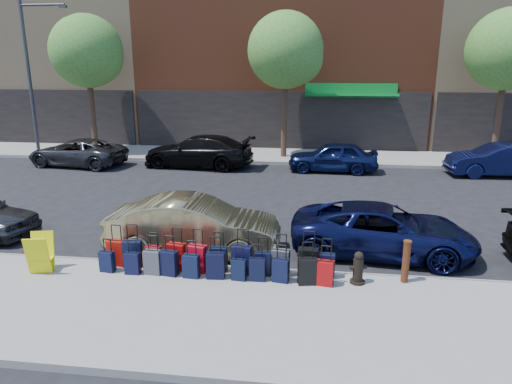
# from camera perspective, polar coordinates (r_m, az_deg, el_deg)

# --- Properties ---
(ground) EXTENTS (120.00, 120.00, 0.00)m
(ground) POSITION_cam_1_polar(r_m,az_deg,el_deg) (15.22, -0.97, -2.73)
(ground) COLOR black
(ground) RESTS_ON ground
(sidewalk_near) EXTENTS (60.00, 4.00, 0.15)m
(sidewalk_near) POSITION_cam_1_polar(r_m,az_deg,el_deg) (9.34, -6.95, -14.67)
(sidewalk_near) COLOR gray
(sidewalk_near) RESTS_ON ground
(sidewalk_far) EXTENTS (60.00, 4.00, 0.15)m
(sidewalk_far) POSITION_cam_1_polar(r_m,az_deg,el_deg) (24.85, 2.39, 4.58)
(sidewalk_far) COLOR gray
(sidewalk_far) RESTS_ON ground
(curb_near) EXTENTS (60.00, 0.08, 0.15)m
(curb_near) POSITION_cam_1_polar(r_m,az_deg,el_deg) (11.09, -4.37, -9.52)
(curb_near) COLOR gray
(curb_near) RESTS_ON ground
(curb_far) EXTENTS (60.00, 0.08, 0.15)m
(curb_far) POSITION_cam_1_polar(r_m,az_deg,el_deg) (22.87, 1.94, 3.64)
(curb_far) COLOR gray
(curb_far) RESTS_ON ground
(building_left) EXTENTS (15.00, 12.12, 16.00)m
(building_left) POSITION_cam_1_polar(r_m,az_deg,el_deg) (37.17, -23.17, 19.26)
(building_left) COLOR tan
(building_left) RESTS_ON ground
(tree_left) EXTENTS (3.80, 3.80, 7.27)m
(tree_left) POSITION_cam_1_polar(r_m,az_deg,el_deg) (26.66, -20.10, 15.97)
(tree_left) COLOR black
(tree_left) RESTS_ON sidewalk_far
(tree_center) EXTENTS (3.80, 3.80, 7.27)m
(tree_center) POSITION_cam_1_polar(r_m,az_deg,el_deg) (23.87, 4.03, 16.99)
(tree_center) COLOR black
(tree_center) RESTS_ON sidewalk_far
(tree_right) EXTENTS (3.80, 3.80, 7.27)m
(tree_right) POSITION_cam_1_polar(r_m,az_deg,el_deg) (25.47, 29.24, 15.05)
(tree_right) COLOR black
(tree_right) RESTS_ON sidewalk_far
(streetlight) EXTENTS (2.59, 0.18, 8.00)m
(streetlight) POSITION_cam_1_polar(r_m,az_deg,el_deg) (27.51, -26.24, 13.73)
(streetlight) COLOR #333338
(streetlight) RESTS_ON sidewalk_far
(suitcase_front_0) EXTENTS (0.43, 0.26, 1.00)m
(suitcase_front_0) POSITION_cam_1_polar(r_m,az_deg,el_deg) (11.44, -17.04, -7.26)
(suitcase_front_0) COLOR #9C110A
(suitcase_front_0) RESTS_ON sidewalk_near
(suitcase_front_1) EXTENTS (0.45, 0.28, 1.03)m
(suitcase_front_1) POSITION_cam_1_polar(r_m,az_deg,el_deg) (11.26, -15.15, -7.41)
(suitcase_front_1) COLOR black
(suitcase_front_1) RESTS_ON sidewalk_near
(suitcase_front_2) EXTENTS (0.38, 0.25, 0.86)m
(suitcase_front_2) POSITION_cam_1_polar(r_m,az_deg,el_deg) (11.08, -12.64, -7.92)
(suitcase_front_2) COLOR maroon
(suitcase_front_2) RESTS_ON sidewalk_near
(suitcase_front_3) EXTENTS (0.45, 0.30, 1.01)m
(suitcase_front_3) POSITION_cam_1_polar(r_m,az_deg,el_deg) (10.90, -9.90, -7.91)
(suitcase_front_3) COLOR #970A09
(suitcase_front_3) RESTS_ON sidewalk_near
(suitcase_front_4) EXTENTS (0.46, 0.32, 1.02)m
(suitcase_front_4) POSITION_cam_1_polar(r_m,az_deg,el_deg) (10.71, -7.35, -8.22)
(suitcase_front_4) COLOR #B40B1B
(suitcase_front_4) RESTS_ON sidewalk_near
(suitcase_front_5) EXTENTS (0.40, 0.22, 0.95)m
(suitcase_front_5) POSITION_cam_1_polar(r_m,az_deg,el_deg) (10.68, -4.69, -8.34)
(suitcase_front_5) COLOR black
(suitcase_front_5) RESTS_ON sidewalk_near
(suitcase_front_6) EXTENTS (0.47, 0.30, 1.07)m
(suitcase_front_6) POSITION_cam_1_polar(r_m,az_deg,el_deg) (10.52, -1.75, -8.45)
(suitcase_front_6) COLOR black
(suitcase_front_6) RESTS_ON sidewalk_near
(suitcase_front_7) EXTENTS (0.37, 0.21, 0.88)m
(suitcase_front_7) POSITION_cam_1_polar(r_m,az_deg,el_deg) (10.47, 0.84, -8.92)
(suitcase_front_7) COLOR black
(suitcase_front_7) RESTS_ON sidewalk_near
(suitcase_front_8) EXTENTS (0.43, 0.27, 0.97)m
(suitcase_front_8) POSITION_cam_1_polar(r_m,az_deg,el_deg) (10.48, 3.09, -8.74)
(suitcase_front_8) COLOR #3D3D42
(suitcase_front_8) RESTS_ON sidewalk_near
(suitcase_front_9) EXTENTS (0.46, 0.28, 1.06)m
(suitcase_front_9) POSITION_cam_1_polar(r_m,az_deg,el_deg) (10.45, 6.51, -8.72)
(suitcase_front_9) COLOR black
(suitcase_front_9) RESTS_ON sidewalk_near
(suitcase_front_10) EXTENTS (0.39, 0.22, 0.91)m
(suitcase_front_10) POSITION_cam_1_polar(r_m,az_deg,el_deg) (10.47, 8.75, -9.05)
(suitcase_front_10) COLOR black
(suitcase_front_10) RESTS_ON sidewalk_near
(suitcase_back_0) EXTENTS (0.35, 0.24, 0.79)m
(suitcase_back_0) POSITION_cam_1_polar(r_m,az_deg,el_deg) (11.19, -18.10, -8.24)
(suitcase_back_0) COLOR black
(suitcase_back_0) RESTS_ON sidewalk_near
(suitcase_back_1) EXTENTS (0.34, 0.20, 0.81)m
(suitcase_back_1) POSITION_cam_1_polar(r_m,az_deg,el_deg) (10.91, -15.19, -8.58)
(suitcase_back_1) COLOR black
(suitcase_back_1) RESTS_ON sidewalk_near
(suitcase_back_2) EXTENTS (0.40, 0.25, 0.92)m
(suitcase_back_2) POSITION_cam_1_polar(r_m,az_deg,el_deg) (10.78, -12.78, -8.53)
(suitcase_back_2) COLOR #424248
(suitcase_back_2) RESTS_ON sidewalk_near
(suitcase_back_3) EXTENTS (0.43, 0.30, 0.93)m
(suitcase_back_3) POSITION_cam_1_polar(r_m,az_deg,el_deg) (10.64, -10.81, -8.70)
(suitcase_back_3) COLOR black
(suitcase_back_3) RESTS_ON sidewalk_near
(suitcase_back_4) EXTENTS (0.38, 0.24, 0.86)m
(suitcase_back_4) POSITION_cam_1_polar(r_m,az_deg,el_deg) (10.46, -8.11, -9.14)
(suitcase_back_4) COLOR black
(suitcase_back_4) RESTS_ON sidewalk_near
(suitcase_back_5) EXTENTS (0.42, 0.27, 0.96)m
(suitcase_back_5) POSITION_cam_1_polar(r_m,az_deg,el_deg) (10.36, -5.07, -9.12)
(suitcase_back_5) COLOR black
(suitcase_back_5) RESTS_ON sidewalk_near
(suitcase_back_6) EXTENTS (0.34, 0.22, 0.77)m
(suitcase_back_6) POSITION_cam_1_polar(r_m,az_deg,el_deg) (10.27, -2.17, -9.67)
(suitcase_back_6) COLOR black
(suitcase_back_6) RESTS_ON sidewalk_near
(suitcase_back_7) EXTENTS (0.35, 0.21, 0.83)m
(suitcase_back_7) POSITION_cam_1_polar(r_m,az_deg,el_deg) (10.23, 0.15, -9.65)
(suitcase_back_7) COLOR black
(suitcase_back_7) RESTS_ON sidewalk_near
(suitcase_back_8) EXTENTS (0.39, 0.27, 0.85)m
(suitcase_back_8) POSITION_cam_1_polar(r_m,az_deg,el_deg) (10.18, 3.10, -9.75)
(suitcase_back_8) COLOR black
(suitcase_back_8) RESTS_ON sidewalk_near
(suitcase_back_9) EXTENTS (0.44, 0.30, 0.96)m
(suitcase_back_9) POSITION_cam_1_polar(r_m,az_deg,el_deg) (10.11, 6.44, -9.80)
(suitcase_back_9) COLOR black
(suitcase_back_9) RESTS_ON sidewalk_near
(suitcase_back_10) EXTENTS (0.41, 0.28, 0.89)m
(suitcase_back_10) POSITION_cam_1_polar(r_m,az_deg,el_deg) (10.13, 8.59, -9.97)
(suitcase_back_10) COLOR #9F0A0C
(suitcase_back_10) RESTS_ON sidewalk_near
(fire_hydrant) EXTENTS (0.38, 0.33, 0.73)m
(fire_hydrant) POSITION_cam_1_polar(r_m,az_deg,el_deg) (10.32, 12.64, -9.33)
(fire_hydrant) COLOR black
(fire_hydrant) RESTS_ON sidewalk_near
(bollard) EXTENTS (0.18, 0.18, 0.97)m
(bollard) POSITION_cam_1_polar(r_m,az_deg,el_deg) (10.58, 18.24, -8.17)
(bollard) COLOR #38190C
(bollard) RESTS_ON sidewalk_near
(display_rack) EXTENTS (0.62, 0.66, 0.91)m
(display_rack) POSITION_cam_1_polar(r_m,az_deg,el_deg) (11.64, -25.36, -7.00)
(display_rack) COLOR yellow
(display_rack) RESTS_ON sidewalk_near
(car_near_1) EXTENTS (4.51, 1.70, 1.47)m
(car_near_1) POSITION_cam_1_polar(r_m,az_deg,el_deg) (12.02, -7.71, -4.21)
(car_near_1) COLOR #93865A
(car_near_1) RESTS_ON ground
(car_near_2) EXTENTS (4.88, 2.62, 1.30)m
(car_near_2) POSITION_cam_1_polar(r_m,az_deg,el_deg) (12.29, 15.58, -4.61)
(car_near_2) COLOR #0C1038
(car_near_2) RESTS_ON ground
(car_far_0) EXTENTS (5.03, 2.83, 1.33)m
(car_far_0) POSITION_cam_1_polar(r_m,az_deg,el_deg) (24.16, -21.43, 4.64)
(car_far_0) COLOR #303032
(car_far_0) RESTS_ON ground
(car_far_1) EXTENTS (5.52, 2.69, 1.55)m
(car_far_1) POSITION_cam_1_polar(r_m,az_deg,el_deg) (22.36, -7.23, 5.07)
(car_far_1) COLOR black
(car_far_1) RESTS_ON ground
(car_far_2) EXTENTS (4.15, 1.78, 1.40)m
(car_far_2) POSITION_cam_1_polar(r_m,az_deg,el_deg) (21.50, 9.58, 4.36)
(car_far_2) COLOR #0D153B
(car_far_2) RESTS_ON ground
(car_far_3) EXTENTS (4.55, 1.77, 1.48)m
(car_far_3) POSITION_cam_1_polar(r_m,az_deg,el_deg) (22.96, 28.19, 3.54)
(car_far_3) COLOR #0C1136
(car_far_3) RESTS_ON ground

